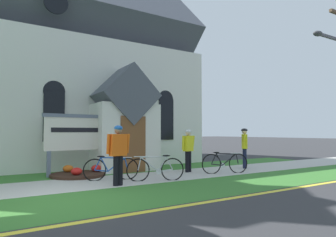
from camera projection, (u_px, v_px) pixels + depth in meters
The scene contains 15 objects.
ground at pixel (26, 178), 9.63m from camera, with size 140.00×140.00×0.00m, color #333335.
sidewalk_slab at pixel (72, 184), 8.33m from camera, with size 32.00×2.23×0.01m, color #B7B5AD.
grass_verge at pixel (98, 201), 6.36m from camera, with size 32.00×2.40×0.01m, color #38722D.
church_lawn at pixel (58, 175), 10.08m from camera, with size 24.00×1.89×0.01m, color #38722D.
curb_paint_stripe at pixel (121, 216), 5.21m from camera, with size 28.00×0.16×0.01m, color yellow.
church_building at pixel (28, 64), 14.05m from camera, with size 14.60×10.00×13.21m.
church_sign at pixel (76, 134), 10.24m from camera, with size 2.27×0.28×2.13m.
flower_bed at pixel (79, 174), 9.91m from camera, with size 1.82×1.82×0.34m.
bicycle_black at pixel (111, 169), 9.09m from camera, with size 1.65×0.51×0.79m.
bicycle_green at pixel (225, 163), 10.60m from camera, with size 1.69×0.60×0.81m.
bicycle_red at pixel (156, 169), 8.97m from camera, with size 1.66×0.70×0.81m.
cyclist_in_green_jersey at pixel (244, 145), 12.10m from camera, with size 0.52×0.57×1.65m.
cyclist_in_white_jersey at pixel (188, 148), 10.93m from camera, with size 0.63×0.35×1.59m.
cyclist_in_orange_jersey at pixel (118, 150), 8.17m from camera, with size 0.67×0.30×1.69m.
roadside_conifer at pixel (161, 82), 18.55m from camera, with size 3.87×3.87×7.49m.
Camera 1 is at (-1.06, -6.73, 1.50)m, focal length 31.19 mm.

